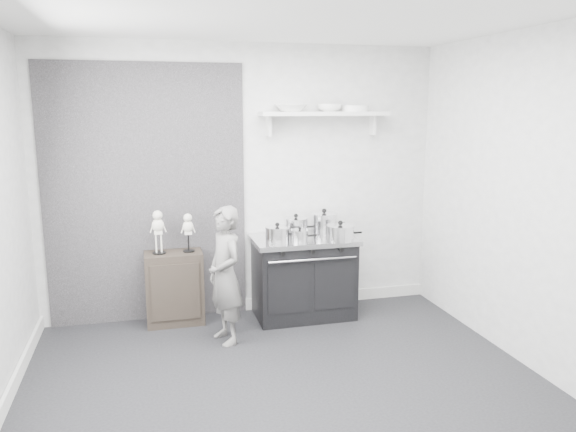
% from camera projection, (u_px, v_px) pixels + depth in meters
% --- Properties ---
extents(ground, '(4.00, 4.00, 0.00)m').
position_uv_depth(ground, '(289.00, 392.00, 4.17)').
color(ground, black).
rests_on(ground, ground).
extents(room_shell, '(4.02, 3.62, 2.71)m').
position_uv_depth(room_shell, '(271.00, 172.00, 3.98)').
color(room_shell, '#ABABA9').
rests_on(room_shell, ground).
extents(wall_shelf, '(1.30, 0.26, 0.24)m').
position_uv_depth(wall_shelf, '(324.00, 115.00, 5.58)').
color(wall_shelf, silver).
rests_on(wall_shelf, room_shell).
extents(stove, '(1.02, 0.64, 0.82)m').
position_uv_depth(stove, '(304.00, 277.00, 5.63)').
color(stove, black).
rests_on(stove, ground).
extents(side_cabinet, '(0.55, 0.32, 0.71)m').
position_uv_depth(side_cabinet, '(175.00, 288.00, 5.46)').
color(side_cabinet, black).
rests_on(side_cabinet, ground).
extents(child, '(0.42, 0.52, 1.24)m').
position_uv_depth(child, '(225.00, 275.00, 4.97)').
color(child, slate).
rests_on(child, ground).
extents(pot_front_left, '(0.32, 0.24, 0.18)m').
position_uv_depth(pot_front_left, '(277.00, 234.00, 5.39)').
color(pot_front_left, silver).
rests_on(pot_front_left, stove).
extents(pot_back_left, '(0.33, 0.24, 0.22)m').
position_uv_depth(pot_back_left, '(296.00, 227.00, 5.62)').
color(pot_back_left, silver).
rests_on(pot_back_left, stove).
extents(pot_back_right, '(0.36, 0.27, 0.26)m').
position_uv_depth(pot_back_right, '(324.00, 223.00, 5.72)').
color(pot_back_right, silver).
rests_on(pot_back_right, stove).
extents(pot_front_right, '(0.36, 0.27, 0.20)m').
position_uv_depth(pot_front_right, '(340.00, 233.00, 5.42)').
color(pot_front_right, silver).
rests_on(pot_front_right, stove).
extents(pot_front_center, '(0.26, 0.17, 0.14)m').
position_uv_depth(pot_front_center, '(300.00, 235.00, 5.39)').
color(pot_front_center, silver).
rests_on(pot_front_center, stove).
extents(skeleton_full, '(0.14, 0.09, 0.48)m').
position_uv_depth(skeleton_full, '(158.00, 229.00, 5.31)').
color(skeleton_full, beige).
rests_on(skeleton_full, side_cabinet).
extents(skeleton_torso, '(0.12, 0.08, 0.43)m').
position_uv_depth(skeleton_torso, '(188.00, 230.00, 5.38)').
color(skeleton_torso, beige).
rests_on(skeleton_torso, side_cabinet).
extents(bowl_large, '(0.31, 0.31, 0.08)m').
position_uv_depth(bowl_large, '(291.00, 108.00, 5.47)').
color(bowl_large, white).
rests_on(bowl_large, wall_shelf).
extents(bowl_small, '(0.24, 0.24, 0.07)m').
position_uv_depth(bowl_small, '(329.00, 108.00, 5.57)').
color(bowl_small, white).
rests_on(bowl_small, wall_shelf).
extents(plate_stack, '(0.27, 0.27, 0.06)m').
position_uv_depth(plate_stack, '(355.00, 108.00, 5.64)').
color(plate_stack, white).
rests_on(plate_stack, wall_shelf).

